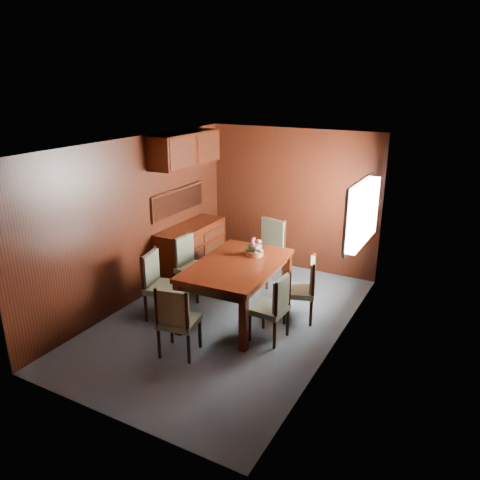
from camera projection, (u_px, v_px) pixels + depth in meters
The scene contains 11 objects.
ground at pixel (227, 320), 6.46m from camera, with size 4.50×4.50×0.00m, color #3C4952.
room_shell at pixel (231, 199), 6.25m from camera, with size 3.06×4.52×2.41m.
sideboard at pixel (191, 252), 7.71m from camera, with size 0.48×1.40×0.90m, color black.
dining_table at pixel (237, 271), 6.36m from camera, with size 1.15×1.75×0.79m.
chair_left_near at pixel (158, 281), 6.40m from camera, with size 0.52×0.53×0.95m.
chair_left_far at pixel (190, 262), 7.05m from camera, with size 0.45×0.47×0.95m.
chair_right_near at pixel (274, 304), 5.81m from camera, with size 0.42×0.44×0.89m.
chair_right_far at pixel (304, 286), 6.33m from camera, with size 0.53×0.54×0.90m.
chair_head at pixel (176, 318), 5.46m from camera, with size 0.51×0.50×0.91m.
chair_foot at pixel (268, 247), 7.56m from camera, with size 0.59×0.58×1.04m.
flower_centerpiece at pixel (255, 247), 6.56m from camera, with size 0.26×0.26×0.26m.
Camera 1 is at (2.90, -4.96, 3.16)m, focal length 35.00 mm.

